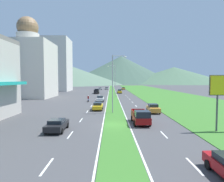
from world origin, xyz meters
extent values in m
plane|color=#424244|center=(0.00, 0.00, 0.00)|extent=(600.00, 600.00, 0.00)
cube|color=#387028|center=(0.00, 60.00, 0.03)|extent=(3.20, 240.00, 0.06)
cube|color=#387028|center=(20.60, 60.00, 0.03)|extent=(24.00, 240.00, 0.06)
cube|color=silver|center=(-5.10, -12.27, 0.01)|extent=(0.16, 2.80, 0.01)
cube|color=silver|center=(-5.10, -4.53, 0.01)|extent=(0.16, 2.80, 0.01)
cube|color=silver|center=(-5.10, 3.20, 0.01)|extent=(0.16, 2.80, 0.01)
cube|color=silver|center=(-5.10, 10.94, 0.01)|extent=(0.16, 2.80, 0.01)
cube|color=silver|center=(-5.10, 18.67, 0.01)|extent=(0.16, 2.80, 0.01)
cube|color=silver|center=(-5.10, 26.41, 0.01)|extent=(0.16, 2.80, 0.01)
cube|color=silver|center=(-5.10, 34.14, 0.01)|extent=(0.16, 2.80, 0.01)
cube|color=silver|center=(-5.10, 41.88, 0.01)|extent=(0.16, 2.80, 0.01)
cube|color=silver|center=(-5.10, 49.61, 0.01)|extent=(0.16, 2.80, 0.01)
cube|color=silver|center=(5.10, -12.27, 0.01)|extent=(0.16, 2.80, 0.01)
cube|color=silver|center=(5.10, -4.53, 0.01)|extent=(0.16, 2.80, 0.01)
cube|color=silver|center=(5.10, 3.20, 0.01)|extent=(0.16, 2.80, 0.01)
cube|color=silver|center=(5.10, 10.94, 0.01)|extent=(0.16, 2.80, 0.01)
cube|color=silver|center=(5.10, 18.67, 0.01)|extent=(0.16, 2.80, 0.01)
cube|color=silver|center=(5.10, 26.41, 0.01)|extent=(0.16, 2.80, 0.01)
cube|color=silver|center=(5.10, 34.14, 0.01)|extent=(0.16, 2.80, 0.01)
cube|color=silver|center=(5.10, 41.88, 0.01)|extent=(0.16, 2.80, 0.01)
cube|color=silver|center=(5.10, 49.61, 0.01)|extent=(0.16, 2.80, 0.01)
cube|color=silver|center=(-1.75, 60.00, 0.01)|extent=(0.16, 240.00, 0.01)
cube|color=silver|center=(1.75, 60.00, 0.01)|extent=(0.16, 240.00, 0.01)
cube|color=beige|center=(-28.46, 41.01, 9.34)|extent=(15.61, 15.61, 18.67)
cylinder|color=beige|center=(-28.46, 41.01, 20.06)|extent=(7.27, 7.27, 2.77)
sphere|color=olive|center=(-28.46, 41.01, 23.52)|extent=(6.92, 6.92, 6.92)
cube|color=silver|center=(-30.46, 79.46, 13.87)|extent=(15.70, 15.70, 27.74)
cone|color=#516B56|center=(-78.87, 224.18, 16.41)|extent=(187.64, 187.64, 32.81)
cone|color=#3D5647|center=(16.53, 299.28, 22.48)|extent=(176.42, 176.42, 44.97)
cone|color=#47664C|center=(94.09, 267.45, 12.43)|extent=(159.77, 159.77, 24.87)
cylinder|color=#99999E|center=(-0.38, 9.40, 5.18)|extent=(0.18, 0.18, 10.36)
cylinder|color=#99999E|center=(0.72, 9.30, 10.21)|extent=(2.22, 0.31, 0.10)
ellipsoid|color=silver|center=(1.83, 9.19, 10.01)|extent=(0.56, 0.28, 0.20)
cylinder|color=#99999E|center=(0.74, 39.82, 5.41)|extent=(0.18, 0.18, 10.83)
cylinder|color=#99999E|center=(-0.41, 39.73, 10.68)|extent=(2.31, 0.28, 0.10)
ellipsoid|color=silver|center=(-1.56, 39.64, 10.48)|extent=(0.56, 0.28, 0.20)
cylinder|color=#4C4C51|center=(11.49, -3.33, 2.14)|extent=(0.20, 0.20, 4.29)
cube|color=yellow|center=(-3.27, 13.21, 0.65)|extent=(1.81, 4.73, 0.66)
cube|color=black|center=(-3.27, 13.02, 1.24)|extent=(1.56, 2.08, 0.51)
cylinder|color=black|center=(-4.14, 14.67, 0.32)|extent=(0.22, 0.64, 0.64)
cylinder|color=black|center=(-2.40, 14.67, 0.32)|extent=(0.22, 0.64, 0.64)
cylinder|color=black|center=(-4.14, 11.74, 0.32)|extent=(0.22, 0.64, 0.64)
cylinder|color=black|center=(-2.40, 11.74, 0.32)|extent=(0.22, 0.64, 0.64)
cube|color=yellow|center=(3.20, 60.28, 0.67)|extent=(1.82, 4.57, 0.70)
cube|color=black|center=(3.20, 60.46, 1.24)|extent=(1.56, 2.01, 0.44)
cylinder|color=black|center=(4.07, 58.86, 0.32)|extent=(0.22, 0.64, 0.64)
cylinder|color=black|center=(2.33, 58.86, 0.32)|extent=(0.22, 0.64, 0.64)
cylinder|color=black|center=(4.07, 61.69, 0.32)|extent=(0.22, 0.64, 0.64)
cylinder|color=black|center=(2.33, 61.69, 0.32)|extent=(0.22, 0.64, 0.64)
cube|color=#B2B2B7|center=(-7.03, 90.34, 0.65)|extent=(1.81, 4.51, 0.66)
cube|color=black|center=(-7.03, 90.16, 1.18)|extent=(1.56, 1.99, 0.41)
cylinder|color=black|center=(-7.90, 91.74, 0.32)|extent=(0.22, 0.64, 0.64)
cylinder|color=black|center=(-6.16, 91.74, 0.32)|extent=(0.22, 0.64, 0.64)
cylinder|color=black|center=(-7.90, 88.94, 0.32)|extent=(0.22, 0.64, 0.64)
cylinder|color=black|center=(-6.16, 88.94, 0.32)|extent=(0.22, 0.64, 0.64)
cube|color=#C6842D|center=(6.99, 9.51, 0.70)|extent=(1.80, 4.07, 0.75)
cube|color=black|center=(6.99, 9.67, 1.34)|extent=(1.54, 1.79, 0.54)
cylinder|color=black|center=(7.85, 8.25, 0.32)|extent=(0.22, 0.64, 0.64)
cylinder|color=black|center=(6.12, 8.25, 0.32)|extent=(0.22, 0.64, 0.64)
cylinder|color=black|center=(7.85, 10.77, 0.32)|extent=(0.22, 0.64, 0.64)
cylinder|color=black|center=(6.12, 10.77, 0.32)|extent=(0.22, 0.64, 0.64)
cube|color=black|center=(-6.99, -2.82, 0.65)|extent=(1.88, 4.48, 0.65)
cube|color=black|center=(-6.99, -3.00, 1.18)|extent=(1.62, 1.97, 0.42)
cylinder|color=black|center=(-7.89, -1.43, 0.32)|extent=(0.22, 0.64, 0.64)
cylinder|color=black|center=(-6.08, -1.43, 0.32)|extent=(0.22, 0.64, 0.64)
cylinder|color=black|center=(-7.89, -4.21, 0.32)|extent=(0.22, 0.64, 0.64)
cylinder|color=black|center=(-6.08, -4.21, 0.32)|extent=(0.22, 0.64, 0.64)
cube|color=#C6842D|center=(6.82, 90.61, 0.68)|extent=(1.89, 4.36, 0.73)
cube|color=black|center=(6.82, 90.78, 1.29)|extent=(1.62, 1.92, 0.48)
cylinder|color=black|center=(7.73, 89.26, 0.32)|extent=(0.22, 0.64, 0.64)
cylinder|color=black|center=(5.92, 89.26, 0.32)|extent=(0.22, 0.64, 0.64)
cylinder|color=black|center=(7.73, 91.96, 0.32)|extent=(0.22, 0.64, 0.64)
cylinder|color=black|center=(5.92, 91.96, 0.32)|extent=(0.22, 0.64, 0.64)
cylinder|color=black|center=(5.80, -12.78, 0.32)|extent=(0.22, 0.64, 0.64)
cube|color=silver|center=(-3.59, 28.03, 0.70)|extent=(1.85, 4.79, 0.76)
cube|color=black|center=(-3.59, 27.83, 1.32)|extent=(1.59, 2.11, 0.47)
cylinder|color=black|center=(-4.48, 29.51, 0.32)|extent=(0.22, 0.64, 0.64)
cylinder|color=black|center=(-2.70, 29.51, 0.32)|extent=(0.22, 0.64, 0.64)
cylinder|color=black|center=(-4.48, 26.54, 0.32)|extent=(0.22, 0.64, 0.64)
cylinder|color=black|center=(-2.70, 26.54, 0.32)|extent=(0.22, 0.64, 0.64)
cube|color=#B2B2B7|center=(-3.23, 94.17, 0.68)|extent=(1.87, 4.16, 0.72)
cube|color=black|center=(-3.23, 94.00, 1.27)|extent=(1.61, 1.83, 0.45)
cylinder|color=black|center=(-4.13, 95.46, 0.32)|extent=(0.22, 0.64, 0.64)
cylinder|color=black|center=(-2.33, 95.46, 0.32)|extent=(0.22, 0.64, 0.64)
cylinder|color=black|center=(-4.13, 92.88, 0.32)|extent=(0.22, 0.64, 0.64)
cylinder|color=black|center=(-2.33, 92.88, 0.32)|extent=(0.22, 0.64, 0.64)
cube|color=#B2B2B7|center=(3.53, 67.01, 0.68)|extent=(1.89, 4.37, 0.71)
cube|color=black|center=(3.53, 67.18, 1.27)|extent=(1.62, 1.92, 0.47)
cylinder|color=black|center=(4.44, 65.65, 0.32)|extent=(0.22, 0.64, 0.64)
cylinder|color=black|center=(2.62, 65.65, 0.32)|extent=(0.22, 0.64, 0.64)
cylinder|color=black|center=(4.44, 68.36, 0.32)|extent=(0.22, 0.64, 0.64)
cylinder|color=black|center=(2.62, 68.36, 0.32)|extent=(0.22, 0.64, 0.64)
cube|color=black|center=(-6.84, 58.62, 0.80)|extent=(2.00, 5.40, 0.80)
cube|color=black|center=(-6.84, 60.22, 1.60)|extent=(1.84, 2.00, 0.80)
cube|color=black|center=(-7.78, 57.52, 1.42)|extent=(0.10, 3.20, 0.44)
cube|color=black|center=(-5.90, 57.52, 1.42)|extent=(0.10, 3.20, 0.44)
cube|color=black|center=(-6.84, 55.97, 1.42)|extent=(1.84, 0.10, 0.44)
cylinder|color=black|center=(-7.80, 60.24, 0.40)|extent=(0.26, 0.80, 0.80)
cylinder|color=black|center=(-5.88, 60.24, 0.40)|extent=(0.26, 0.80, 0.80)
cylinder|color=black|center=(-7.80, 57.00, 0.40)|extent=(0.26, 0.80, 0.80)
cylinder|color=black|center=(-5.88, 57.00, 0.40)|extent=(0.26, 0.80, 0.80)
cube|color=maroon|center=(3.35, 0.90, 0.80)|extent=(2.00, 5.40, 0.80)
cube|color=black|center=(3.35, -0.70, 1.60)|extent=(1.84, 2.00, 0.80)
cube|color=maroon|center=(4.29, 2.00, 1.42)|extent=(0.10, 3.20, 0.44)
cube|color=maroon|center=(2.41, 2.00, 1.42)|extent=(0.10, 3.20, 0.44)
cube|color=maroon|center=(3.35, 3.55, 1.42)|extent=(1.84, 0.10, 0.44)
cylinder|color=black|center=(4.31, -0.72, 0.40)|extent=(0.26, 0.80, 0.80)
cylinder|color=black|center=(2.39, -0.72, 0.40)|extent=(0.26, 0.80, 0.80)
cylinder|color=black|center=(4.31, 2.52, 0.40)|extent=(0.26, 0.80, 0.80)
cylinder|color=black|center=(2.39, 2.52, 0.40)|extent=(0.26, 0.80, 0.80)
cylinder|color=black|center=(-6.81, 28.16, 0.30)|extent=(0.10, 0.60, 0.60)
cylinder|color=black|center=(-6.81, 26.76, 0.30)|extent=(0.12, 0.60, 0.60)
cube|color=navy|center=(-6.81, 27.46, 0.47)|extent=(0.20, 1.12, 0.25)
ellipsoid|color=navy|center=(-6.81, 27.66, 0.83)|extent=(0.24, 0.44, 0.24)
cube|color=maroon|center=(-6.81, 27.36, 1.20)|extent=(0.36, 0.28, 0.70)
sphere|color=silver|center=(-6.81, 27.41, 1.67)|extent=(0.26, 0.26, 0.26)
camera|label=1|loc=(-0.69, -25.46, 5.98)|focal=31.34mm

